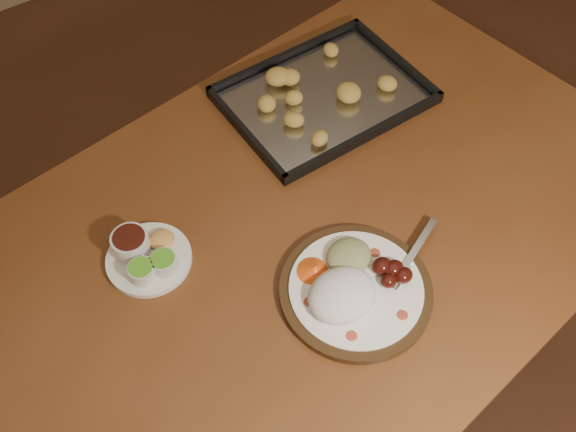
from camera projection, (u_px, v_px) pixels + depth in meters
ground at (291, 345)px, 1.89m from camera, size 4.00×4.00×0.00m
dining_table at (290, 264)px, 1.29m from camera, size 1.60×1.08×0.75m
dinner_plate at (352, 287)px, 1.13m from camera, size 0.35×0.27×0.06m
condiment_saucer at (145, 255)px, 1.17m from camera, size 0.16×0.16×0.05m
baking_tray at (324, 95)px, 1.41m from camera, size 0.42×0.31×0.04m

